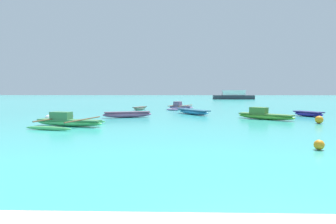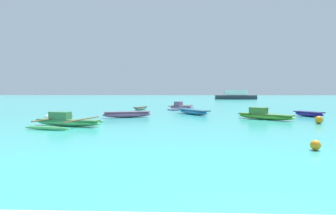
% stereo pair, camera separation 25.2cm
% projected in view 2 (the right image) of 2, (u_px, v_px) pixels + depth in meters
% --- Properties ---
extents(moored_boat_0, '(2.77, 3.61, 0.40)m').
position_uv_depth(moored_boat_0, '(194.00, 112.00, 24.62)').
color(moored_boat_0, teal).
rests_on(moored_boat_0, ground_plane).
extents(moored_boat_1, '(1.34, 2.41, 0.33)m').
position_uv_depth(moored_boat_1, '(141.00, 108.00, 30.28)').
color(moored_boat_1, gray).
rests_on(moored_boat_1, ground_plane).
extents(moored_boat_2, '(4.09, 4.27, 0.78)m').
position_uv_depth(moored_boat_2, '(67.00, 121.00, 16.63)').
color(moored_boat_2, '#58C76B').
rests_on(moored_boat_2, ground_plane).
extents(moored_boat_3, '(3.59, 1.69, 0.43)m').
position_uv_depth(moored_boat_3, '(127.00, 114.00, 21.83)').
color(moored_boat_3, '#A25B85').
rests_on(moored_boat_3, ground_plane).
extents(moored_boat_4, '(1.95, 2.40, 0.39)m').
position_uv_depth(moored_boat_4, '(309.00, 114.00, 22.62)').
color(moored_boat_4, '#342390').
rests_on(moored_boat_4, ground_plane).
extents(moored_boat_5, '(2.95, 4.11, 0.83)m').
position_uv_depth(moored_boat_5, '(181.00, 107.00, 31.01)').
color(moored_boat_5, '#BB89C4').
rests_on(moored_boat_5, ground_plane).
extents(moored_boat_6, '(3.53, 3.25, 0.81)m').
position_uv_depth(moored_boat_6, '(264.00, 115.00, 20.40)').
color(moored_boat_6, '#61B53B').
rests_on(moored_boat_6, ground_plane).
extents(mooring_buoy_0, '(0.50, 0.50, 0.50)m').
position_uv_depth(mooring_buoy_0, '(48.00, 119.00, 18.29)').
color(mooring_buoy_0, white).
rests_on(mooring_buoy_0, ground_plane).
extents(mooring_buoy_1, '(0.34, 0.34, 0.34)m').
position_uv_depth(mooring_buoy_1, '(315.00, 145.00, 9.90)').
color(mooring_buoy_1, orange).
rests_on(mooring_buoy_1, ground_plane).
extents(mooring_buoy_2, '(0.47, 0.47, 0.47)m').
position_uv_depth(mooring_buoy_2, '(319.00, 120.00, 17.72)').
color(mooring_buoy_2, orange).
rests_on(mooring_buoy_2, ground_plane).
extents(distant_ferry, '(9.02, 1.98, 1.98)m').
position_uv_depth(distant_ferry, '(236.00, 96.00, 66.59)').
color(distant_ferry, '#2D333D').
rests_on(distant_ferry, ground_plane).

